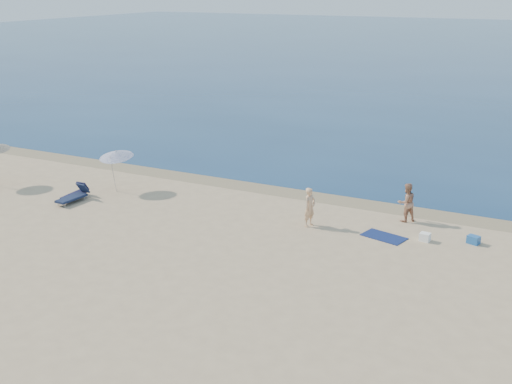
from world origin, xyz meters
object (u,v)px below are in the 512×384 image
person_right (406,202)px  blue_cooler (474,240)px  umbrella_near (116,154)px  person_left (310,207)px

person_right → blue_cooler: (2.93, -1.26, -0.66)m
blue_cooler → umbrella_near: umbrella_near is taller
umbrella_near → blue_cooler: bearing=1.9°
person_right → blue_cooler: person_right is taller
person_left → umbrella_near: size_ratio=0.77×
person_right → blue_cooler: bearing=111.4°
person_right → umbrella_near: umbrella_near is taller
person_left → person_right: person_right is taller
person_left → person_right: size_ratio=0.99×
blue_cooler → umbrella_near: bearing=-158.9°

